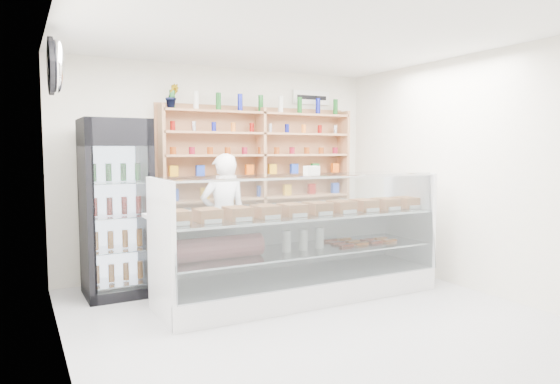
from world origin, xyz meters
TOP-DOWN VIEW (x-y plane):
  - room at (0.00, 0.00)m, footprint 5.00×5.00m
  - display_counter at (0.26, 0.84)m, footprint 3.22×0.96m
  - shop_worker at (-0.23, 1.94)m, footprint 0.62×0.43m
  - drinks_cooler at (-1.54, 1.92)m, footprint 0.74×0.72m
  - wall_shelving at (0.50, 2.34)m, footprint 2.84×0.28m
  - potted_plant at (-0.75, 2.34)m, footprint 0.18×0.15m
  - security_mirror at (-2.17, 1.20)m, footprint 0.15×0.50m
  - wall_sign at (1.40, 2.47)m, footprint 0.62×0.03m

SIDE VIEW (x-z plane):
  - display_counter at x=0.26m, z-range -0.32..1.08m
  - shop_worker at x=-0.23m, z-range 0.00..1.63m
  - drinks_cooler at x=-1.54m, z-range 0.00..2.02m
  - room at x=0.00m, z-range -1.10..3.90m
  - wall_shelving at x=0.50m, z-range 0.93..2.26m
  - potted_plant at x=-0.75m, z-range 2.20..2.51m
  - security_mirror at x=-2.17m, z-range 2.20..2.70m
  - wall_sign at x=1.40m, z-range 2.35..2.55m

